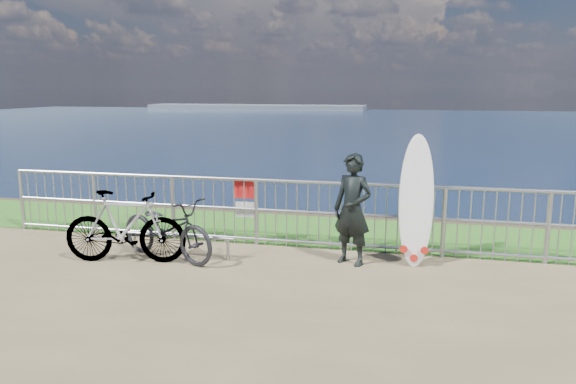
% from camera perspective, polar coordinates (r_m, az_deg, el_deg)
% --- Properties ---
extents(grass_strip, '(120.00, 120.00, 0.00)m').
position_cam_1_polar(grass_strip, '(10.38, 1.19, -3.83)').
color(grass_strip, '#2C6F1E').
rests_on(grass_strip, ground).
extents(seascape, '(260.00, 260.00, 5.00)m').
position_cam_1_polar(seascape, '(161.40, -3.24, 8.40)').
color(seascape, brown).
rests_on(seascape, ground).
extents(railing, '(10.06, 0.10, 1.13)m').
position_cam_1_polar(railing, '(9.20, -0.17, -2.08)').
color(railing, '#9A9CA2').
rests_on(railing, ground).
extents(surfer, '(0.71, 0.60, 1.66)m').
position_cam_1_polar(surfer, '(8.32, 6.58, -1.77)').
color(surfer, black).
rests_on(surfer, ground).
extents(surfboard, '(0.52, 0.46, 1.94)m').
position_cam_1_polar(surfboard, '(8.46, 12.88, -1.31)').
color(surfboard, silver).
rests_on(surfboard, ground).
extents(bicycle_near, '(1.95, 1.26, 0.97)m').
position_cam_1_polar(bicycle_near, '(8.76, -12.22, -3.62)').
color(bicycle_near, black).
rests_on(bicycle_near, ground).
extents(bicycle_far, '(1.90, 0.83, 1.10)m').
position_cam_1_polar(bicycle_far, '(8.74, -16.22, -3.40)').
color(bicycle_far, black).
rests_on(bicycle_far, ground).
extents(bike_rack, '(1.75, 0.05, 0.37)m').
position_cam_1_polar(bike_rack, '(8.87, -10.89, -4.62)').
color(bike_rack, '#9A9CA2').
rests_on(bike_rack, ground).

